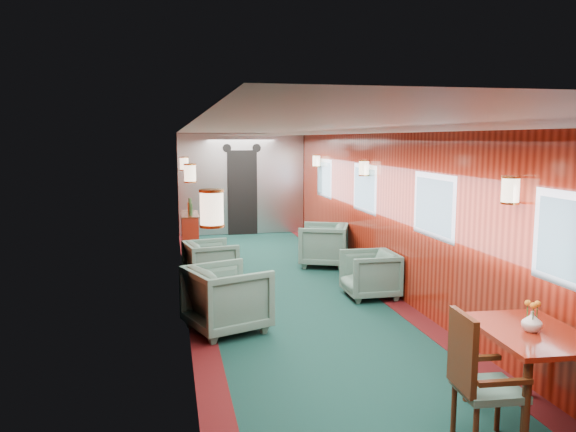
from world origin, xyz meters
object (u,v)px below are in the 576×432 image
(side_chair, at_px, (477,375))
(armchair_right_far, at_px, (324,245))
(dining_table, at_px, (530,346))
(armchair_right_near, at_px, (370,274))
(credenza, at_px, (190,237))
(armchair_left_far, at_px, (211,263))
(armchair_left_near, at_px, (227,298))

(side_chair, relative_size, armchair_right_far, 1.22)
(dining_table, height_order, armchair_right_far, dining_table)
(armchair_right_near, relative_size, armchair_right_far, 0.88)
(dining_table, bearing_deg, armchair_right_near, 93.25)
(dining_table, relative_size, armchair_right_near, 1.47)
(dining_table, height_order, side_chair, side_chair)
(credenza, xyz_separation_m, armchair_right_near, (2.44, -2.99, -0.12))
(side_chair, bearing_deg, armchair_right_near, 85.18)
(armchair_left_far, distance_m, armchair_right_far, 2.26)
(dining_table, relative_size, armchair_left_far, 1.43)
(side_chair, xyz_separation_m, armchair_left_near, (-1.54, 2.92, -0.16))
(armchair_right_near, bearing_deg, armchair_left_near, -64.36)
(credenza, distance_m, armchair_right_far, 2.50)
(dining_table, xyz_separation_m, armchair_right_near, (0.03, 3.70, -0.32))
(credenza, xyz_separation_m, armchair_right_far, (2.33, -0.90, -0.08))
(armchair_left_near, height_order, armchair_left_far, armchair_left_near)
(credenza, bearing_deg, side_chair, -75.16)
(armchair_left_near, bearing_deg, armchair_left_far, -19.48)
(armchair_left_far, bearing_deg, side_chair, -173.83)
(credenza, height_order, armchair_left_far, credenza)
(side_chair, relative_size, armchair_left_near, 1.18)
(armchair_right_near, bearing_deg, dining_table, 0.34)
(dining_table, xyz_separation_m, armchair_right_far, (-0.08, 5.79, -0.27))
(dining_table, xyz_separation_m, credenza, (-2.41, 6.69, -0.20))
(armchair_left_far, bearing_deg, armchair_right_near, -129.56)
(armchair_right_near, height_order, armchair_right_far, armchair_right_far)
(side_chair, height_order, armchair_left_far, side_chair)
(credenza, height_order, armchair_right_near, credenza)
(dining_table, relative_size, credenza, 0.93)
(credenza, bearing_deg, armchair_right_far, -21.17)
(dining_table, relative_size, side_chair, 1.06)
(side_chair, relative_size, armchair_right_near, 1.39)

